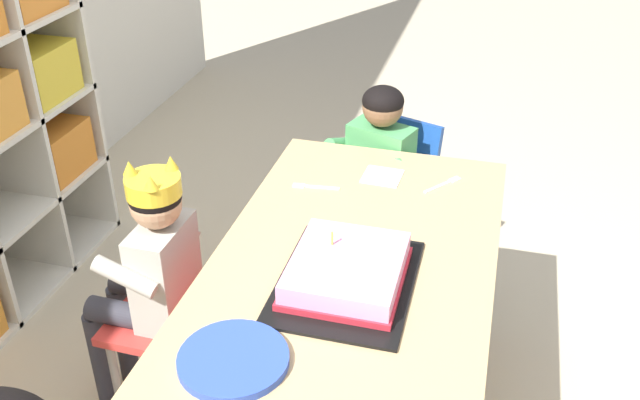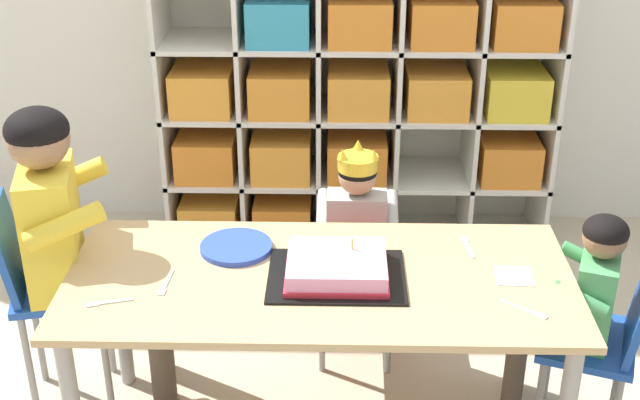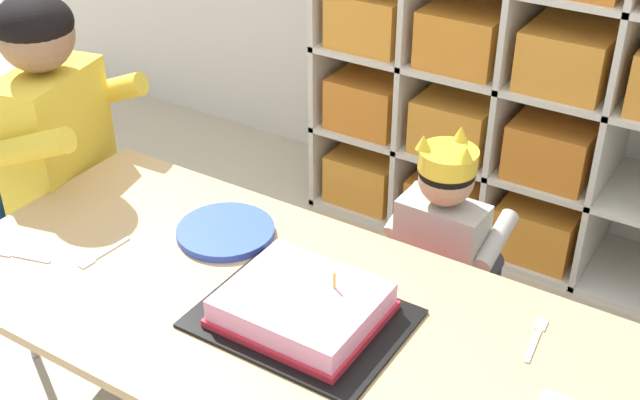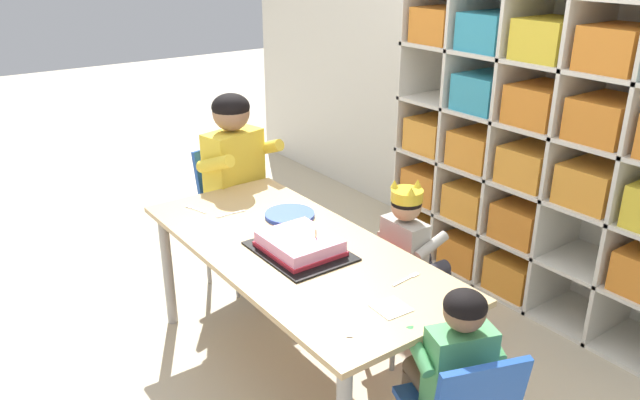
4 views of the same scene
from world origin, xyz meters
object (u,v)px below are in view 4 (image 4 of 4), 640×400
(classroom_chair_blue, at_px, (392,282))
(adult_helper_seated, at_px, (242,172))
(fork_near_cake_tray, at_px, (194,209))
(fork_at_table_front_edge, at_px, (349,326))
(birthday_cake_on_tray, at_px, (300,245))
(fork_near_child_seat, at_px, (407,279))
(paper_plate_stack, at_px, (290,215))
(fork_by_napkin, at_px, (229,214))
(activity_table, at_px, (294,263))
(classroom_chair_adult_side, at_px, (230,202))
(child_with_crown, at_px, (411,246))
(guest_at_table_side, at_px, (452,362))

(classroom_chair_blue, xyz_separation_m, adult_helper_seated, (-0.91, -0.24, 0.31))
(fork_near_cake_tray, bearing_deg, adult_helper_seated, 102.68)
(fork_near_cake_tray, height_order, fork_at_table_front_edge, same)
(birthday_cake_on_tray, height_order, fork_near_cake_tray, birthday_cake_on_tray)
(adult_helper_seated, relative_size, fork_near_child_seat, 7.80)
(adult_helper_seated, xyz_separation_m, fork_near_cake_tray, (0.20, -0.37, -0.05))
(fork_at_table_front_edge, bearing_deg, fork_near_child_seat, -35.32)
(paper_plate_stack, relative_size, fork_near_child_seat, 1.64)
(fork_near_child_seat, bearing_deg, fork_near_cake_tray, -77.90)
(adult_helper_seated, relative_size, fork_by_napkin, 7.60)
(activity_table, relative_size, classroom_chair_adult_side, 1.98)
(child_with_crown, distance_m, birthday_cake_on_tray, 0.57)
(classroom_chair_blue, relative_size, adult_helper_seated, 0.56)
(fork_by_napkin, bearing_deg, paper_plate_stack, -36.81)
(classroom_chair_adult_side, height_order, birthday_cake_on_tray, classroom_chair_adult_side)
(classroom_chair_blue, xyz_separation_m, guest_at_table_side, (0.68, -0.36, 0.14))
(fork_by_napkin, bearing_deg, fork_at_table_front_edge, -92.31)
(guest_at_table_side, bearing_deg, activity_table, -64.90)
(classroom_chair_adult_side, relative_size, fork_near_child_seat, 5.56)
(child_with_crown, height_order, fork_near_child_seat, child_with_crown)
(fork_near_child_seat, height_order, fork_at_table_front_edge, same)
(fork_by_napkin, bearing_deg, fork_near_child_seat, -70.58)
(child_with_crown, bearing_deg, birthday_cake_on_tray, 83.84)
(adult_helper_seated, relative_size, fork_near_cake_tray, 8.25)
(guest_at_table_side, height_order, paper_plate_stack, guest_at_table_side)
(paper_plate_stack, height_order, fork_near_child_seat, paper_plate_stack)
(adult_helper_seated, distance_m, fork_near_child_seat, 1.26)
(activity_table, relative_size, fork_near_cake_tray, 11.63)
(birthday_cake_on_tray, relative_size, paper_plate_stack, 1.80)
(fork_by_napkin, bearing_deg, birthday_cake_on_tray, -79.90)
(adult_helper_seated, height_order, fork_near_cake_tray, adult_helper_seated)
(activity_table, xyz_separation_m, guest_at_table_side, (0.80, 0.08, -0.04))
(fork_by_napkin, xyz_separation_m, fork_near_child_seat, (0.91, 0.25, 0.00))
(fork_near_child_seat, distance_m, fork_at_table_front_edge, 0.38)
(child_with_crown, bearing_deg, fork_near_child_seat, 135.00)
(activity_table, relative_size, fork_by_napkin, 10.72)
(fork_by_napkin, distance_m, fork_at_table_front_edge, 1.03)
(adult_helper_seated, height_order, fork_near_child_seat, adult_helper_seated)
(activity_table, bearing_deg, classroom_chair_blue, 75.03)
(classroom_chair_blue, bearing_deg, fork_near_cake_tray, 41.17)
(activity_table, height_order, classroom_chair_adult_side, classroom_chair_adult_side)
(child_with_crown, xyz_separation_m, classroom_chair_adult_side, (-1.03, -0.37, -0.05))
(child_with_crown, height_order, fork_at_table_front_edge, child_with_crown)
(guest_at_table_side, bearing_deg, classroom_chair_blue, -98.62)
(birthday_cake_on_tray, bearing_deg, fork_at_table_front_edge, -17.57)
(fork_near_child_seat, bearing_deg, classroom_chair_blue, -132.26)
(classroom_chair_adult_side, height_order, adult_helper_seated, adult_helper_seated)
(adult_helper_seated, distance_m, fork_by_napkin, 0.44)
(classroom_chair_adult_side, distance_m, birthday_cake_on_tray, 0.99)
(activity_table, distance_m, birthday_cake_on_tray, 0.12)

